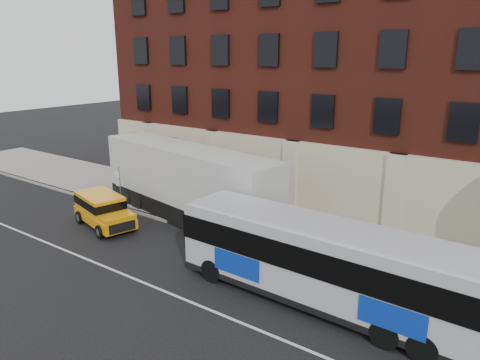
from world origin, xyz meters
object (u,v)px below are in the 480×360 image
Objects in this scene: sign_pole at (119,184)px; city_bus at (325,262)px; yellow_suv at (103,208)px; shipping_container at (187,184)px.

city_bus is at bearing -11.32° from sign_pole.
sign_pole reaches higher than yellow_suv.
yellow_suv is at bearing -131.58° from shipping_container.
shipping_container is at bearing 48.42° from yellow_suv.
shipping_container is (-10.10, 3.84, 0.27)m from city_bus.
sign_pole is at bearing -169.23° from shipping_container.
city_bus reaches higher than yellow_suv.
shipping_container is (3.03, 3.41, 1.05)m from yellow_suv.
yellow_suv is 4.68m from shipping_container.
city_bus is 0.93× the size of shipping_container.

